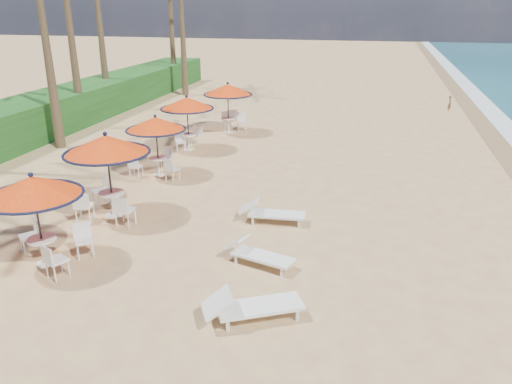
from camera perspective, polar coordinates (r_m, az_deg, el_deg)
ground at (r=11.45m, az=-1.87°, el=-11.62°), size 160.00×160.00×0.00m
scrub_hedge at (r=26.46m, az=-24.45°, el=7.59°), size 3.00×40.00×1.80m
station_0 at (r=13.02m, az=-23.76°, el=-0.62°), size 2.32×2.32×2.42m
station_1 at (r=15.32m, az=-16.80°, el=4.03°), size 2.54×2.54×2.65m
station_2 at (r=18.85m, az=-11.35°, el=6.82°), size 2.23×2.23×2.32m
station_3 at (r=22.09m, az=-7.88°, el=9.48°), size 2.33×2.33×2.43m
station_4 at (r=25.08m, az=-3.12°, el=10.97°), size 2.41×2.50×2.52m
lounger_near at (r=10.45m, az=-0.71°, el=-12.85°), size 2.13×1.55×0.74m
lounger_mid at (r=12.50m, az=0.02°, el=-6.99°), size 1.91×1.07×0.65m
lounger_far at (r=14.78m, az=1.62°, el=-2.33°), size 1.98×0.74×0.69m
person at (r=32.55m, az=21.29°, el=9.47°), size 0.30×0.39×0.97m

